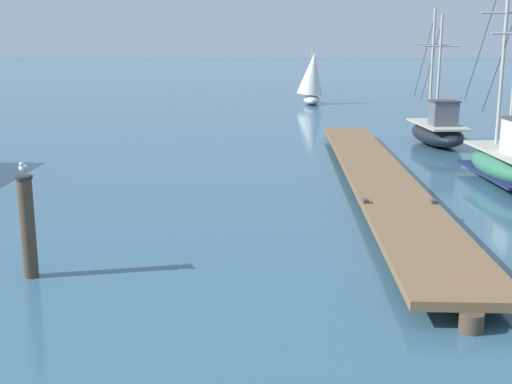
{
  "coord_description": "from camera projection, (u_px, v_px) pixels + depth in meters",
  "views": [
    {
      "loc": [
        2.76,
        -3.15,
        4.13
      ],
      "look_at": [
        2.13,
        8.85,
        1.4
      ],
      "focal_mm": 45.96,
      "sensor_mm": 36.0,
      "label": 1
    }
  ],
  "objects": [
    {
      "name": "floating_dock",
      "position": [
        376.0,
        173.0,
        19.44
      ],
      "size": [
        2.05,
        20.68,
        0.53
      ],
      "color": "brown",
      "rests_on": "ground"
    },
    {
      "name": "fishing_boat_1",
      "position": [
        438.0,
        130.0,
        27.09
      ],
      "size": [
        2.13,
        5.98,
        5.58
      ],
      "color": "black",
      "rests_on": "ground"
    },
    {
      "name": "fishing_boat_2",
      "position": [
        511.0,
        161.0,
        19.72
      ],
      "size": [
        2.11,
        6.83,
        7.27
      ],
      "color": "#337556",
      "rests_on": "ground"
    },
    {
      "name": "mooring_piling",
      "position": [
        28.0,
        225.0,
        11.66
      ],
      "size": [
        0.3,
        0.3,
        1.87
      ],
      "color": "#4C3D2D",
      "rests_on": "ground"
    },
    {
      "name": "perched_seagull",
      "position": [
        23.0,
        167.0,
        11.43
      ],
      "size": [
        0.19,
        0.38,
        0.26
      ],
      "color": "gold",
      "rests_on": "mooring_piling"
    },
    {
      "name": "distant_sailboat",
      "position": [
        312.0,
        79.0,
        45.15
      ],
      "size": [
        2.13,
        3.6,
        3.93
      ],
      "color": "silver",
      "rests_on": "ground"
    }
  ]
}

